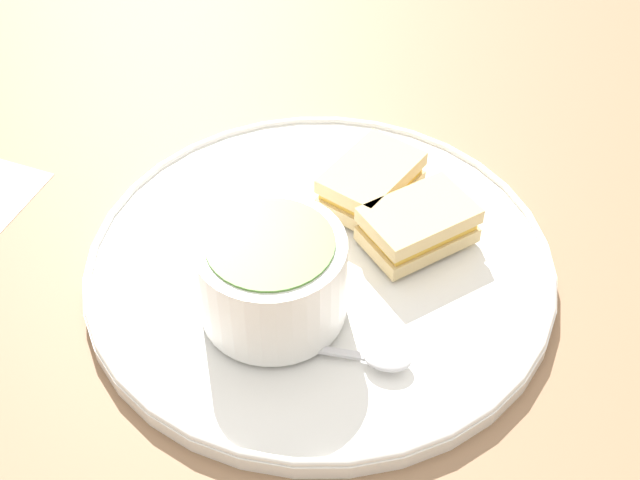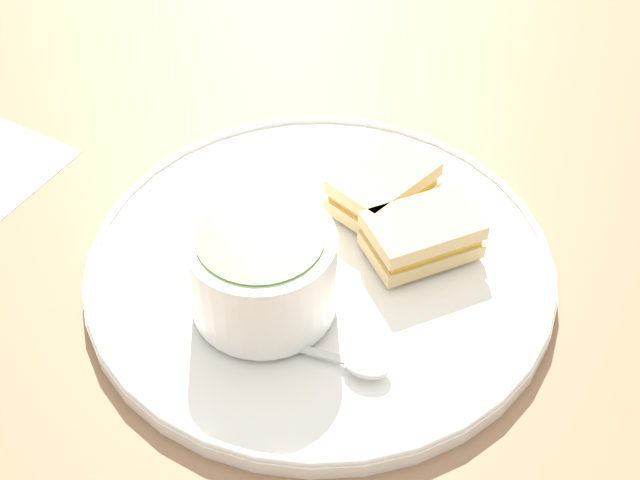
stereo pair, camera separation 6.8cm
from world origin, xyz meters
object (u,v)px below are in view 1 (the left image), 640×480
(sandwich_half_far, at_px, (371,182))
(soup_bowl, at_px, (272,277))
(spoon, at_px, (377,356))
(sandwich_half_near, at_px, (418,225))

(sandwich_half_far, bearing_deg, soup_bowl, 63.51)
(soup_bowl, height_order, spoon, soup_bowl)
(soup_bowl, distance_m, sandwich_half_near, 0.13)
(soup_bowl, bearing_deg, sandwich_half_far, -116.49)
(soup_bowl, bearing_deg, spoon, 152.85)
(spoon, xyz_separation_m, sandwich_half_near, (-0.03, -0.12, 0.01))
(spoon, distance_m, sandwich_half_near, 0.13)
(soup_bowl, distance_m, sandwich_half_far, 0.15)
(spoon, bearing_deg, soup_bowl, 158.59)
(soup_bowl, height_order, sandwich_half_near, soup_bowl)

